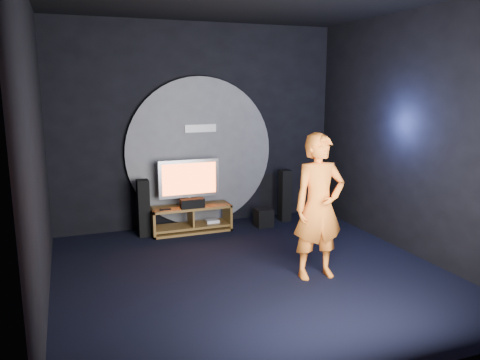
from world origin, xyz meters
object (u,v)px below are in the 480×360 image
object	(u,v)px
tower_speaker_left	(144,208)
tower_speaker_right	(285,195)
subwoofer	(263,217)
player	(319,207)
media_console	(191,220)
tv	(189,180)

from	to	relation	value
tower_speaker_left	tower_speaker_right	size ratio (longest dim) A/B	1.00
tower_speaker_left	subwoofer	world-z (taller)	tower_speaker_left
tower_speaker_right	player	xyz separation A→B (m)	(-0.73, -2.48, 0.46)
media_console	tv	xyz separation A→B (m)	(-0.01, 0.07, 0.68)
tv	tower_speaker_right	bearing A→B (deg)	-0.49
media_console	player	world-z (taller)	player
tv	tower_speaker_left	distance (m)	0.88
tower_speaker_right	player	distance (m)	2.62
media_console	tower_speaker_right	world-z (taller)	tower_speaker_right
tower_speaker_left	subwoofer	size ratio (longest dim) A/B	2.97
tower_speaker_left	tower_speaker_right	world-z (taller)	same
tower_speaker_right	player	size ratio (longest dim) A/B	0.50
tv	subwoofer	distance (m)	1.48
media_console	tower_speaker_left	distance (m)	0.84
media_console	tv	world-z (taller)	tv
media_console	tv	size ratio (longest dim) A/B	1.31
tower_speaker_right	tv	bearing A→B (deg)	179.51
subwoofer	player	world-z (taller)	player
tower_speaker_left	subwoofer	distance (m)	2.09
subwoofer	tower_speaker_left	bearing A→B (deg)	174.43
media_console	subwoofer	bearing A→B (deg)	-6.81
tv	player	distance (m)	2.71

